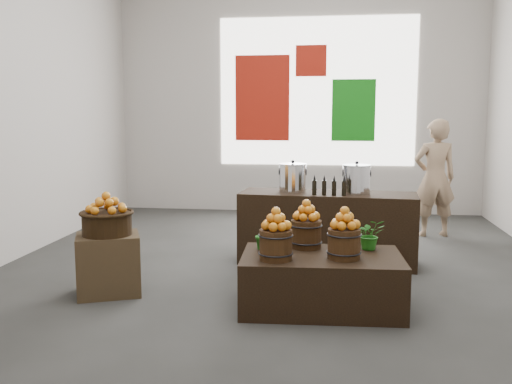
# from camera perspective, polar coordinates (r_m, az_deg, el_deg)

# --- Properties ---
(ground) EXTENTS (7.00, 7.00, 0.00)m
(ground) POSITION_cam_1_polar(r_m,az_deg,el_deg) (6.30, 2.21, -7.39)
(ground) COLOR #323230
(ground) RESTS_ON ground
(back_wall) EXTENTS (6.00, 0.04, 4.00)m
(back_wall) POSITION_cam_1_polar(r_m,az_deg,el_deg) (9.57, 4.28, 9.95)
(back_wall) COLOR #B1AAA4
(back_wall) RESTS_ON ground
(back_opening) EXTENTS (3.20, 0.02, 2.40)m
(back_opening) POSITION_cam_1_polar(r_m,az_deg,el_deg) (9.54, 6.10, 9.93)
(back_opening) COLOR white
(back_opening) RESTS_ON back_wall
(deco_red_left) EXTENTS (0.90, 0.04, 1.40)m
(deco_red_left) POSITION_cam_1_polar(r_m,az_deg,el_deg) (9.59, 0.64, 9.37)
(deco_red_left) COLOR #9B190B
(deco_red_left) RESTS_ON back_wall
(deco_green_right) EXTENTS (0.70, 0.04, 1.00)m
(deco_green_right) POSITION_cam_1_polar(r_m,az_deg,el_deg) (9.52, 9.72, 8.06)
(deco_green_right) COLOR #117012
(deco_green_right) RESTS_ON back_wall
(deco_red_upper) EXTENTS (0.50, 0.04, 0.50)m
(deco_red_upper) POSITION_cam_1_polar(r_m,az_deg,el_deg) (9.56, 5.53, 12.94)
(deco_red_upper) COLOR #9B190B
(deco_red_upper) RESTS_ON back_wall
(crate) EXTENTS (0.69, 0.64, 0.56)m
(crate) POSITION_cam_1_polar(r_m,az_deg,el_deg) (5.47, -14.53, -7.01)
(crate) COLOR #493522
(crate) RESTS_ON ground
(wicker_basket) EXTENTS (0.45, 0.45, 0.20)m
(wicker_basket) POSITION_cam_1_polar(r_m,az_deg,el_deg) (5.38, -14.68, -3.09)
(wicker_basket) COLOR black
(wicker_basket) RESTS_ON crate
(apples_in_basket) EXTENTS (0.35, 0.35, 0.19)m
(apples_in_basket) POSITION_cam_1_polar(r_m,az_deg,el_deg) (5.35, -14.75, -1.03)
(apples_in_basket) COLOR #911C04
(apples_in_basket) RESTS_ON wicker_basket
(display_table) EXTENTS (1.39, 0.90, 0.47)m
(display_table) POSITION_cam_1_polar(r_m,az_deg,el_deg) (4.96, 6.56, -8.89)
(display_table) COLOR black
(display_table) RESTS_ON ground
(apple_bucket_front_left) EXTENTS (0.27, 0.27, 0.25)m
(apple_bucket_front_left) POSITION_cam_1_polar(r_m,az_deg,el_deg) (4.69, 1.98, -5.30)
(apple_bucket_front_left) COLOR #3D2110
(apple_bucket_front_left) RESTS_ON display_table
(apples_in_bucket_front_left) EXTENTS (0.20, 0.20, 0.18)m
(apples_in_bucket_front_left) POSITION_cam_1_polar(r_m,az_deg,el_deg) (4.65, 1.99, -2.71)
(apples_in_bucket_front_left) COLOR #911C04
(apples_in_bucket_front_left) RESTS_ON apple_bucket_front_left
(apple_bucket_front_right) EXTENTS (0.27, 0.27, 0.25)m
(apple_bucket_front_right) POSITION_cam_1_polar(r_m,az_deg,el_deg) (4.78, 8.79, -5.14)
(apple_bucket_front_right) COLOR #3D2110
(apple_bucket_front_right) RESTS_ON display_table
(apples_in_bucket_front_right) EXTENTS (0.20, 0.20, 0.18)m
(apples_in_bucket_front_right) POSITION_cam_1_polar(r_m,az_deg,el_deg) (4.74, 8.85, -2.60)
(apples_in_bucket_front_right) COLOR #911C04
(apples_in_bucket_front_right) RESTS_ON apple_bucket_front_right
(apple_bucket_rear) EXTENTS (0.27, 0.27, 0.25)m
(apple_bucket_rear) POSITION_cam_1_polar(r_m,az_deg,el_deg) (5.11, 5.03, -4.21)
(apple_bucket_rear) COLOR #3D2110
(apple_bucket_rear) RESTS_ON display_table
(apples_in_bucket_rear) EXTENTS (0.20, 0.20, 0.18)m
(apples_in_bucket_rear) POSITION_cam_1_polar(r_m,az_deg,el_deg) (5.07, 5.06, -1.83)
(apples_in_bucket_rear) COLOR #911C04
(apples_in_bucket_rear) RESTS_ON apple_bucket_rear
(herb_garnish_right) EXTENTS (0.28, 0.26, 0.27)m
(herb_garnish_right) POSITION_cam_1_polar(r_m,az_deg,el_deg) (5.13, 11.33, -4.17)
(herb_garnish_right) COLOR #196114
(herb_garnish_right) RESTS_ON display_table
(herb_garnish_left) EXTENTS (0.17, 0.15, 0.28)m
(herb_garnish_left) POSITION_cam_1_polar(r_m,az_deg,el_deg) (5.03, 0.79, -4.23)
(herb_garnish_left) COLOR #196114
(herb_garnish_left) RESTS_ON display_table
(counter) EXTENTS (1.97, 0.75, 0.79)m
(counter) POSITION_cam_1_polar(r_m,az_deg,el_deg) (6.40, 7.15, -3.58)
(counter) COLOR black
(counter) RESTS_ON ground
(stock_pot_left) EXTENTS (0.30, 0.30, 0.30)m
(stock_pot_left) POSITION_cam_1_polar(r_m,az_deg,el_deg) (6.35, 3.69, 1.35)
(stock_pot_left) COLOR silver
(stock_pot_left) RESTS_ON counter
(stock_pot_center) EXTENTS (0.30, 0.30, 0.30)m
(stock_pot_center) POSITION_cam_1_polar(r_m,az_deg,el_deg) (6.30, 10.01, 1.18)
(stock_pot_center) COLOR silver
(stock_pot_center) RESTS_ON counter
(oil_cruets) EXTENTS (0.28, 0.07, 0.22)m
(oil_cruets) POSITION_cam_1_polar(r_m,az_deg,el_deg) (6.13, 7.08, 0.69)
(oil_cruets) COLOR black
(oil_cruets) RESTS_ON counter
(shopper) EXTENTS (0.64, 0.48, 1.59)m
(shopper) POSITION_cam_1_polar(r_m,az_deg,el_deg) (8.03, 17.43, 1.35)
(shopper) COLOR #97795D
(shopper) RESTS_ON ground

